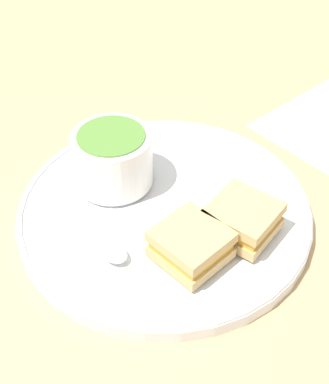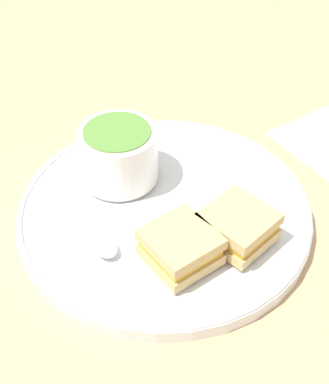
# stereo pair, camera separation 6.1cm
# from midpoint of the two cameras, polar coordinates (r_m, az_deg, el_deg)

# --- Properties ---
(ground_plane) EXTENTS (2.40, 2.40, 0.00)m
(ground_plane) POSITION_cam_midpoint_polar(r_m,az_deg,el_deg) (0.63, -2.74, -2.75)
(ground_plane) COLOR tan
(plate) EXTENTS (0.34, 0.34, 0.02)m
(plate) POSITION_cam_midpoint_polar(r_m,az_deg,el_deg) (0.62, -2.77, -2.06)
(plate) COLOR white
(plate) RESTS_ON ground_plane
(soup_bowl) EXTENTS (0.09, 0.09, 0.07)m
(soup_bowl) POSITION_cam_midpoint_polar(r_m,az_deg,el_deg) (0.63, -8.28, 3.49)
(soup_bowl) COLOR white
(soup_bowl) RESTS_ON plate
(spoon) EXTENTS (0.12, 0.03, 0.01)m
(spoon) POSITION_cam_midpoint_polar(r_m,az_deg,el_deg) (0.57, -9.09, -6.15)
(spoon) COLOR silver
(spoon) RESTS_ON plate
(sandwich_half_near) EXTENTS (0.07, 0.07, 0.04)m
(sandwich_half_near) POSITION_cam_midpoint_polar(r_m,az_deg,el_deg) (0.55, -0.31, -5.78)
(sandwich_half_near) COLOR tan
(sandwich_half_near) RESTS_ON plate
(sandwich_half_far) EXTENTS (0.08, 0.08, 0.04)m
(sandwich_half_far) POSITION_cam_midpoint_polar(r_m,az_deg,el_deg) (0.58, 5.41, -2.99)
(sandwich_half_far) COLOR tan
(sandwich_half_far) RESTS_ON plate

